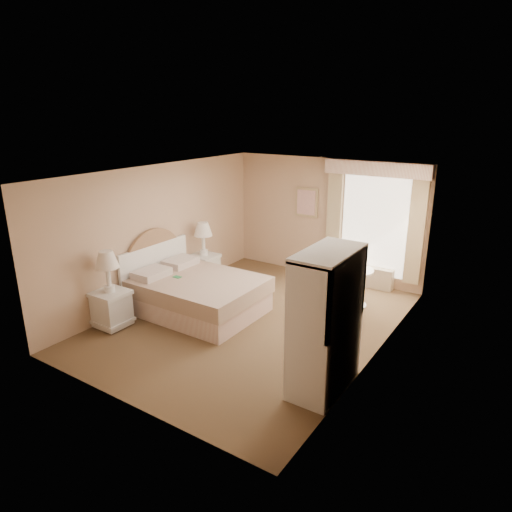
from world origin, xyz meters
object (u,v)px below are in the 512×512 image
Objects in this scene: nightstand_near at (111,299)px; nightstand_far at (204,261)px; bed at (194,292)px; armoire at (326,333)px; round_table at (354,281)px; cafe_chair at (343,264)px.

nightstand_near reaches higher than nightstand_far.
bed is 1.67× the size of nightstand_near.
round_table is at bearing 103.87° from armoire.
nightstand_near is 1.83× the size of round_table.
nightstand_far is (-0.72, 1.16, 0.12)m from bed.
armoire reaches higher than bed.
armoire is (1.16, -3.34, 0.25)m from cafe_chair.
armoire is at bearing -76.13° from round_table.
bed is at bearing 163.31° from armoire.
cafe_chair is at bearing 27.62° from nightstand_far.
nightstand_near is at bearing -137.42° from cafe_chair.
nightstand_near is at bearing -120.58° from bed.
armoire is (0.65, -2.64, 0.30)m from round_table.
bed reaches higher than round_table.
cafe_chair is 3.55m from armoire.
bed reaches higher than nightstand_near.
nightstand_far is 2.81m from cafe_chair.
nightstand_near is 2.38m from nightstand_far.
nightstand_far reaches higher than cafe_chair.
nightstand_near is (-0.72, -1.22, 0.13)m from bed.
armoire is at bearing -29.17° from nightstand_far.
bed is 3.05× the size of round_table.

